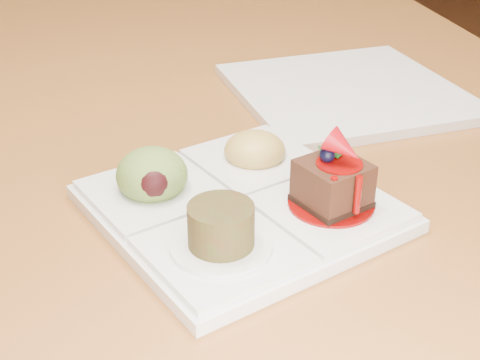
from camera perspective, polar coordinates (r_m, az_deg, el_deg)
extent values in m
cube|color=brown|center=(1.10, -6.88, 10.95)|extent=(1.00, 1.80, 0.04)
cylinder|color=brown|center=(2.08, 3.63, 8.99)|extent=(0.06, 0.06, 0.71)
cube|color=silver|center=(0.60, 0.00, -2.42)|extent=(0.31, 0.31, 0.01)
cube|color=silver|center=(0.59, 7.75, -2.40)|extent=(0.14, 0.14, 0.01)
cube|color=silver|center=(0.53, -1.60, -6.08)|extent=(0.14, 0.14, 0.01)
cube|color=silver|center=(0.61, -7.42, -0.97)|extent=(0.14, 0.14, 0.01)
cube|color=silver|center=(0.66, 1.26, 1.81)|extent=(0.14, 0.14, 0.01)
cylinder|color=#680403|center=(0.58, 7.77, -2.05)|extent=(0.08, 0.08, 0.00)
cube|color=black|center=(0.58, 7.79, -1.85)|extent=(0.07, 0.07, 0.01)
cube|color=black|center=(0.57, 7.92, -0.08)|extent=(0.07, 0.07, 0.03)
cylinder|color=#680403|center=(0.56, 8.04, 1.50)|extent=(0.04, 0.04, 0.00)
sphere|color=black|center=(0.56, 7.45, 2.15)|extent=(0.01, 0.01, 0.01)
cone|color=#990911|center=(0.56, 8.86, 2.70)|extent=(0.04, 0.04, 0.03)
cube|color=#104311|center=(0.57, 7.98, 2.42)|extent=(0.02, 0.02, 0.01)
cube|color=#104311|center=(0.57, 7.33, 2.45)|extent=(0.01, 0.01, 0.01)
cylinder|color=#680403|center=(0.55, 7.92, -1.49)|extent=(0.01, 0.01, 0.04)
cylinder|color=#680403|center=(0.56, 10.02, -1.25)|extent=(0.01, 0.01, 0.03)
cylinder|color=#680403|center=(0.57, 5.24, -0.09)|extent=(0.01, 0.01, 0.03)
cylinder|color=silver|center=(0.53, -1.60, -5.63)|extent=(0.08, 0.08, 0.00)
cylinder|color=#3D2011|center=(0.51, -1.63, -3.89)|extent=(0.05, 0.05, 0.03)
cylinder|color=#43230E|center=(0.51, -1.65, -2.85)|extent=(0.04, 0.04, 0.00)
ellipsoid|color=olive|center=(0.60, -7.53, 0.45)|extent=(0.06, 0.06, 0.05)
ellipsoid|color=black|center=(0.58, -7.35, -0.38)|extent=(0.03, 0.02, 0.03)
ellipsoid|color=#BC8C44|center=(0.66, 1.27, 2.53)|extent=(0.06, 0.06, 0.04)
cube|color=#DB4A10|center=(0.67, 2.48, 3.04)|extent=(0.02, 0.02, 0.01)
cube|color=#3D6A17|center=(0.67, 1.54, 3.53)|extent=(0.02, 0.02, 0.01)
cube|color=#DB4A10|center=(0.67, 0.55, 3.35)|extent=(0.02, 0.02, 0.01)
cube|color=#3D6A17|center=(0.66, -0.05, 2.94)|extent=(0.01, 0.01, 0.01)
cube|color=#DB4A10|center=(0.65, 0.48, 2.61)|extent=(0.02, 0.02, 0.01)
cube|color=#3D6A17|center=(0.64, 0.94, 2.31)|extent=(0.02, 0.02, 0.01)
cube|color=#DB4A10|center=(0.65, 1.98, 2.20)|extent=(0.02, 0.02, 0.01)
cube|color=#3D6A17|center=(0.65, 2.34, 2.85)|extent=(0.02, 0.02, 0.02)
cube|color=silver|center=(0.86, 9.12, 7.45)|extent=(0.30, 0.30, 0.01)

